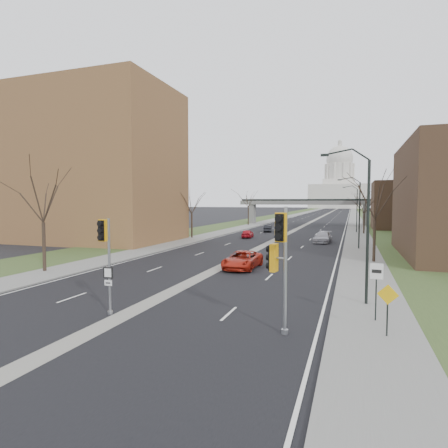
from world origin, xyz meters
The scene contains 28 objects.
ground centered at (0.00, 0.00, 0.00)m, with size 700.00×700.00×0.00m, color black.
road_surface centered at (0.00, 150.00, 0.01)m, with size 20.00×600.00×0.01m, color black.
median_strip centered at (0.00, 150.00, 0.00)m, with size 1.20×600.00×0.02m, color gray.
sidewalk_right centered at (12.00, 150.00, 0.06)m, with size 4.00×600.00×0.12m, color gray.
sidewalk_left centered at (-12.00, 150.00, 0.06)m, with size 4.00×600.00×0.12m, color gray.
grass_verge_right centered at (18.00, 150.00, 0.05)m, with size 8.00×600.00×0.10m, color #2F441F.
grass_verge_left centered at (-18.00, 150.00, 0.05)m, with size 8.00×600.00×0.10m, color #2F441F.
apartment_building centered at (-26.00, 30.00, 11.00)m, with size 25.00×16.00×22.00m, color brown.
commercial_block_far centered at (22.00, 70.00, 5.00)m, with size 14.00×14.00×10.00m, color #442F1F.
pedestrian_bridge centered at (0.00, 80.00, 4.84)m, with size 34.00×3.00×6.45m.
capitol centered at (0.00, 320.00, 18.60)m, with size 48.00×42.00×55.75m.
streetlight_near centered at (10.99, 6.00, 6.95)m, with size 2.61×0.20×8.70m.
streetlight_mid centered at (10.99, 32.00, 6.95)m, with size 2.61×0.20×8.70m.
streetlight_far centered at (10.99, 58.00, 6.95)m, with size 2.61×0.20×8.70m.
tree_left_a centered at (-13.00, 8.00, 6.64)m, with size 7.20×7.20×9.40m.
tree_left_b centered at (-13.00, 38.00, 6.23)m, with size 6.75×6.75×8.81m.
tree_left_c centered at (-13.00, 72.00, 7.04)m, with size 7.65×7.65×9.99m.
tree_right_a centered at (13.00, 22.00, 6.64)m, with size 7.20×7.20×9.40m.
tree_right_b centered at (13.00, 55.00, 5.82)m, with size 6.30×6.30×8.22m.
tree_right_c centered at (13.00, 95.00, 7.04)m, with size 7.65×7.65×9.99m.
signal_pole_median centered at (-0.80, -0.32, 3.47)m, with size 0.57×0.81×4.98m.
signal_pole_right centered at (8.00, -0.13, 3.68)m, with size 0.94×1.17×5.62m.
speed_limit_sign centered at (12.12, 2.99, 2.03)m, with size 0.60×0.07×2.77m.
warning_sign centered at (12.46, 0.90, 1.57)m, with size 0.85×0.24×2.23m.
car_left_near centered at (-4.89, 41.72, 0.67)m, with size 1.57×3.91×1.33m, color #B5141F.
car_left_far centered at (-4.21, 54.04, 0.65)m, with size 1.37×3.93×1.30m, color black.
car_right_near centered at (2.00, 14.95, 0.76)m, with size 2.53×5.48×1.52m, color #AE2112.
car_right_mid centered at (7.09, 38.28, 0.77)m, with size 2.17×5.33×1.55m, color #A6A5AC.
Camera 1 is at (10.95, -16.13, 5.85)m, focal length 30.00 mm.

